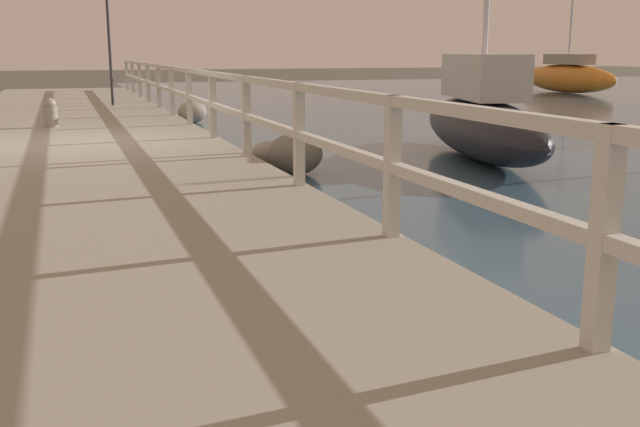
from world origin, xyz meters
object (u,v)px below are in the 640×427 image
at_px(sailboat_black, 481,119).
at_px(sailboat_orange, 567,76).
at_px(dock_lamp, 108,12).
at_px(mooring_bollard, 51,113).

xyz_separation_m(sailboat_black, sailboat_orange, (13.50, 15.86, 0.03)).
height_order(dock_lamp, sailboat_black, sailboat_black).
distance_m(dock_lamp, sailboat_black, 11.14).
xyz_separation_m(dock_lamp, sailboat_orange, (18.50, 6.10, -1.97)).
bearing_deg(sailboat_black, sailboat_orange, 63.67).
bearing_deg(dock_lamp, sailboat_black, -62.91).
bearing_deg(sailboat_black, mooring_bollard, 160.83).
xyz_separation_m(dock_lamp, sailboat_black, (4.99, -9.76, -2.00)).
bearing_deg(sailboat_orange, sailboat_black, -128.92).
distance_m(dock_lamp, sailboat_orange, 19.57).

